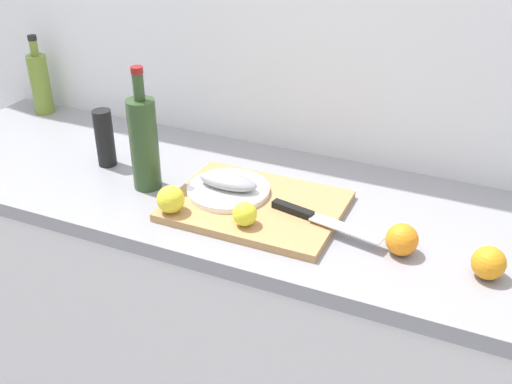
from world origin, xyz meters
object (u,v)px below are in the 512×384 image
at_px(olive_oil_bottle, 40,82).
at_px(wine_bottle, 144,142).
at_px(orange_0, 402,240).
at_px(chef_knife, 312,216).
at_px(cutting_board, 256,206).
at_px(fish_fillet, 228,181).
at_px(white_plate, 228,190).
at_px(lemon_0, 245,214).
at_px(pepper_mill, 105,138).

relative_size(olive_oil_bottle, wine_bottle, 0.80).
bearing_deg(orange_0, olive_oil_bottle, 165.61).
distance_m(olive_oil_bottle, wine_bottle, 0.67).
bearing_deg(chef_knife, cutting_board, -175.60).
relative_size(fish_fillet, chef_knife, 0.55).
height_order(olive_oil_bottle, orange_0, olive_oil_bottle).
relative_size(white_plate, fish_fillet, 1.33).
distance_m(chef_knife, orange_0, 0.22).
bearing_deg(fish_fillet, white_plate, 0.00).
distance_m(white_plate, orange_0, 0.46).
bearing_deg(orange_0, wine_bottle, 177.32).
distance_m(chef_knife, lemon_0, 0.16).
height_order(fish_fillet, chef_knife, fish_fillet).
bearing_deg(olive_oil_bottle, wine_bottle, -26.30).
bearing_deg(pepper_mill, wine_bottle, -19.64).
relative_size(wine_bottle, orange_0, 4.53).
distance_m(cutting_board, orange_0, 0.38).
xyz_separation_m(fish_fillet, orange_0, (0.46, -0.06, -0.02)).
xyz_separation_m(white_plate, pepper_mill, (-0.40, 0.04, 0.05)).
relative_size(wine_bottle, pepper_mill, 2.01).
distance_m(cutting_board, chef_knife, 0.16).
xyz_separation_m(cutting_board, lemon_0, (0.02, -0.10, 0.04)).
height_order(white_plate, orange_0, orange_0).
bearing_deg(lemon_0, cutting_board, 99.59).
distance_m(cutting_board, white_plate, 0.09).
height_order(chef_knife, pepper_mill, pepper_mill).
height_order(lemon_0, wine_bottle, wine_bottle).
relative_size(white_plate, wine_bottle, 0.64).
relative_size(cutting_board, olive_oil_bottle, 1.60).
xyz_separation_m(white_plate, orange_0, (0.46, -0.06, 0.01)).
bearing_deg(orange_0, lemon_0, -170.05).
xyz_separation_m(fish_fillet, wine_bottle, (-0.23, -0.03, 0.08)).
distance_m(white_plate, pepper_mill, 0.41).
xyz_separation_m(cutting_board, fish_fillet, (-0.08, 0.02, 0.04)).
distance_m(chef_knife, olive_oil_bottle, 1.12).
distance_m(lemon_0, orange_0, 0.36).
bearing_deg(orange_0, cutting_board, 173.72).
bearing_deg(cutting_board, fish_fillet, 169.19).
height_order(wine_bottle, orange_0, wine_bottle).
xyz_separation_m(chef_knife, lemon_0, (-0.14, -0.08, 0.02)).
xyz_separation_m(cutting_board, orange_0, (0.37, -0.04, 0.03)).
xyz_separation_m(white_plate, wine_bottle, (-0.23, -0.03, 0.10)).
height_order(orange_0, pepper_mill, pepper_mill).
relative_size(chef_knife, pepper_mill, 1.76).
height_order(white_plate, olive_oil_bottle, olive_oil_bottle).
xyz_separation_m(chef_knife, olive_oil_bottle, (-1.07, 0.31, 0.08)).
relative_size(cutting_board, white_plate, 1.99).
xyz_separation_m(chef_knife, pepper_mill, (-0.64, 0.07, 0.05)).
bearing_deg(wine_bottle, white_plate, 6.31).
distance_m(wine_bottle, pepper_mill, 0.19).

